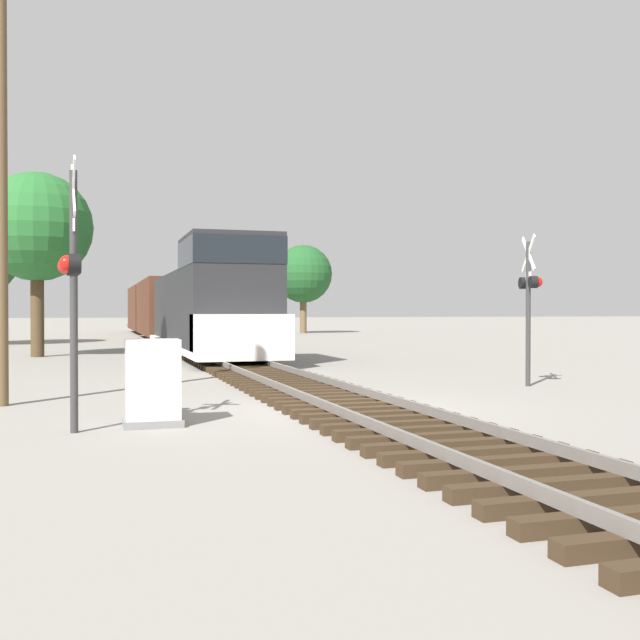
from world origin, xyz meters
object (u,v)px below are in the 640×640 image
at_px(crossing_signal_near, 72,274).
at_px(relay_cabinet, 153,383).
at_px(utility_pole, 1,147).
at_px(tree_deep_background, 303,274).
at_px(crossing_signal_far, 529,293).
at_px(freight_train, 171,309).
at_px(tree_far_right, 37,228).

bearing_deg(crossing_signal_near, relay_cabinet, 100.88).
height_order(relay_cabinet, utility_pole, utility_pole).
height_order(utility_pole, tree_deep_background, utility_pole).
relative_size(crossing_signal_near, utility_pole, 0.42).
height_order(crossing_signal_far, tree_deep_background, tree_deep_background).
bearing_deg(freight_train, crossing_signal_far, -79.12).
distance_m(relay_cabinet, tree_deep_background, 51.24).
distance_m(crossing_signal_far, tree_deep_background, 45.11).
bearing_deg(crossing_signal_far, tree_deep_background, 4.28).
xyz_separation_m(crossing_signal_near, tree_far_right, (-1.86, 20.55, 2.83)).
relative_size(tree_far_right, tree_deep_background, 1.01).
bearing_deg(utility_pole, crossing_signal_far, 1.68).
xyz_separation_m(freight_train, tree_far_right, (-6.79, -14.16, 3.27)).
bearing_deg(utility_pole, relay_cabinet, -52.92).
distance_m(utility_pole, tree_far_right, 16.69).
distance_m(crossing_signal_far, utility_pole, 12.54).
height_order(freight_train, relay_cabinet, freight_train).
distance_m(crossing_signal_near, crossing_signal_far, 11.59).
bearing_deg(tree_far_right, crossing_signal_near, -84.83).
bearing_deg(relay_cabinet, crossing_signal_far, 22.19).
relative_size(crossing_signal_near, crossing_signal_far, 1.12).
distance_m(crossing_signal_near, tree_far_right, 20.83).
bearing_deg(crossing_signal_far, utility_pole, 104.38).
bearing_deg(relay_cabinet, utility_pole, 127.08).
distance_m(freight_train, relay_cabinet, 34.61).
bearing_deg(crossing_signal_far, freight_train, 23.59).
distance_m(freight_train, utility_pole, 31.65).
height_order(freight_train, crossing_signal_far, freight_train).
bearing_deg(crossing_signal_near, utility_pole, -163.74).
height_order(utility_pole, tree_far_right, utility_pole).
relative_size(crossing_signal_near, relay_cabinet, 2.96).
xyz_separation_m(freight_train, tree_deep_background, (12.46, 14.05, 2.97)).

